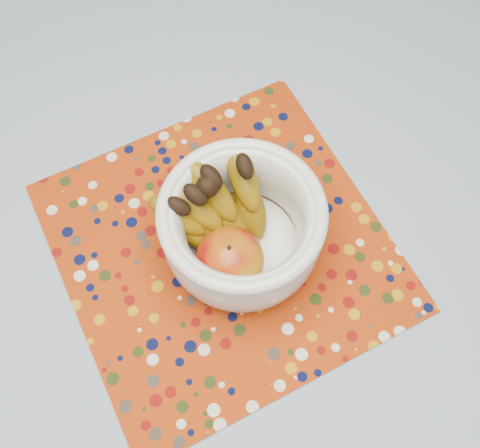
{
  "coord_description": "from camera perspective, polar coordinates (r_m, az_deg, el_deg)",
  "views": [
    {
      "loc": [
        -0.01,
        -0.26,
        1.45
      ],
      "look_at": [
        0.11,
        -0.01,
        0.83
      ],
      "focal_mm": 42.0,
      "sensor_mm": 36.0,
      "label": 1
    }
  ],
  "objects": [
    {
      "name": "fruit_bowl",
      "position": [
        0.68,
        -1.03,
        0.03
      ],
      "size": [
        0.22,
        0.21,
        0.14
      ],
      "color": "silver",
      "rests_on": "placemat"
    },
    {
      "name": "placemat",
      "position": [
        0.74,
        -1.79,
        -2.26
      ],
      "size": [
        0.42,
        0.42,
        0.0
      ],
      "primitive_type": "cube",
      "rotation": [
        0.0,
        0.0,
        0.03
      ],
      "color": "#952C08",
      "rests_on": "tablecloth"
    },
    {
      "name": "table",
      "position": [
        0.82,
        -7.23,
        -7.23
      ],
      "size": [
        1.2,
        1.2,
        0.75
      ],
      "color": "brown",
      "rests_on": "ground"
    },
    {
      "name": "tablecloth",
      "position": [
        0.74,
        -7.96,
        -5.33
      ],
      "size": [
        1.32,
        1.32,
        0.01
      ],
      "primitive_type": "cube",
      "color": "slate",
      "rests_on": "table"
    }
  ]
}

